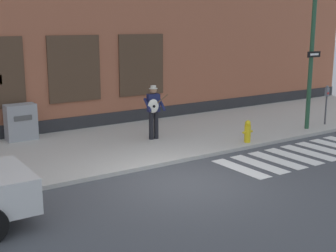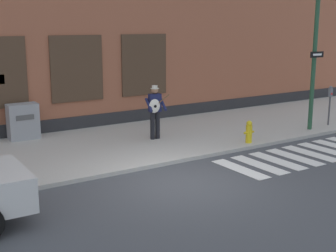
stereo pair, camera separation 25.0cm
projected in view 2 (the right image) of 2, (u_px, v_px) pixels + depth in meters
name	position (u px, v px, depth m)	size (l,w,h in m)	color
ground_plane	(181.00, 182.00, 11.29)	(160.00, 160.00, 0.00)	#424449
sidewalk	(111.00, 146.00, 14.41)	(28.00, 5.07, 0.11)	#ADAAA3
building_backdrop	(53.00, 2.00, 17.16)	(28.00, 4.06, 9.00)	#99563D
crosswalk	(303.00, 155.00, 13.53)	(5.20, 1.90, 0.01)	silver
busker	(155.00, 109.00, 14.79)	(0.72, 0.60, 1.72)	black
parking_meter	(330.00, 99.00, 16.84)	(0.13, 0.11, 1.44)	#47474C
utility_box	(23.00, 121.00, 14.89)	(0.94, 0.54, 1.15)	gray
fire_hydrant	(249.00, 132.00, 14.48)	(0.38, 0.20, 0.70)	gold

